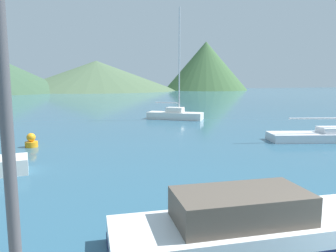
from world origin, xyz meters
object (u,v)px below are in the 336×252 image
buoy_marker (31,141)px  streetlamp (1,47)px  motorboat_near (293,223)px  sailboat_outer (175,114)px

buoy_marker → streetlamp: bearing=-84.5°
streetlamp → buoy_marker: streetlamp is taller
streetlamp → motorboat_near: 7.23m
motorboat_near → sailboat_outer: (4.62, 23.21, 0.13)m
streetlamp → sailboat_outer: size_ratio=0.44×
streetlamp → sailboat_outer: (10.17, 26.01, -3.56)m
motorboat_near → sailboat_outer: sailboat_outer is taller
streetlamp → motorboat_near: (5.55, 2.80, -3.68)m
streetlamp → sailboat_outer: 28.15m
streetlamp → buoy_marker: size_ratio=5.69×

